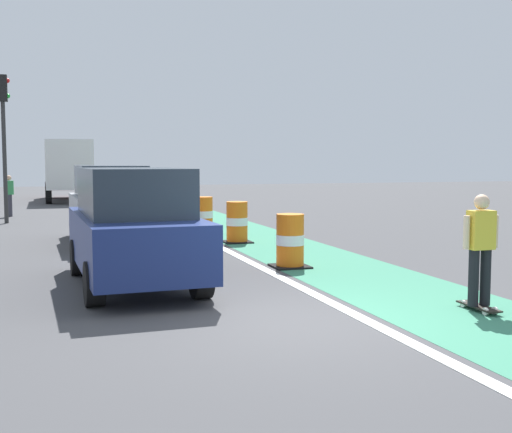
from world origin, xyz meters
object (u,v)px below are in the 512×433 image
at_px(parked_suv_second, 110,204).
at_px(parked_suv_nearest, 133,226).
at_px(traffic_barrel_far, 185,206).
at_px(delivery_truck_down_block, 67,167).
at_px(pedestrian_crossing, 9,194).
at_px(skateboarder_on_lane, 480,248).
at_px(traffic_light_corner, 4,122).
at_px(traffic_barrel_front, 290,241).
at_px(traffic_barrel_mid, 237,223).
at_px(traffic_barrel_back, 203,215).

bearing_deg(parked_suv_second, parked_suv_nearest, -91.44).
relative_size(traffic_barrel_far, delivery_truck_down_block, 0.14).
bearing_deg(pedestrian_crossing, skateboarder_on_lane, -68.91).
distance_m(parked_suv_second, delivery_truck_down_block, 19.36).
height_order(delivery_truck_down_block, traffic_light_corner, traffic_light_corner).
height_order(traffic_barrel_far, delivery_truck_down_block, delivery_truck_down_block).
distance_m(traffic_light_corner, pedestrian_crossing, 3.86).
bearing_deg(skateboarder_on_lane, traffic_barrel_front, 105.42).
distance_m(traffic_barrel_mid, traffic_barrel_far, 6.82).
bearing_deg(traffic_light_corner, parked_suv_second, -66.04).
distance_m(parked_suv_nearest, delivery_truck_down_block, 25.52).
xyz_separation_m(traffic_barrel_mid, traffic_barrel_far, (-0.03, 6.82, 0.00)).
bearing_deg(traffic_barrel_far, traffic_barrel_mid, -89.75).
relative_size(skateboarder_on_lane, traffic_barrel_front, 1.55).
bearing_deg(skateboarder_on_lane, traffic_light_corner, 114.18).
bearing_deg(traffic_light_corner, delivery_truck_down_block, 79.23).
bearing_deg(traffic_barrel_front, traffic_light_corner, 117.22).
height_order(skateboarder_on_lane, parked_suv_second, parked_suv_second).
height_order(parked_suv_nearest, traffic_light_corner, traffic_light_corner).
bearing_deg(traffic_light_corner, traffic_barrel_mid, -51.08).
xyz_separation_m(skateboarder_on_lane, traffic_light_corner, (-7.31, 16.28, 2.59)).
bearing_deg(traffic_barrel_far, pedestrian_crossing, 149.63).
bearing_deg(pedestrian_crossing, traffic_barrel_mid, -59.25).
height_order(parked_suv_nearest, traffic_barrel_far, parked_suv_nearest).
bearing_deg(parked_suv_second, traffic_barrel_mid, -16.80).
xyz_separation_m(parked_suv_nearest, parked_suv_second, (0.15, 6.17, 0.00)).
bearing_deg(traffic_barrel_back, traffic_barrel_mid, -82.56).
xyz_separation_m(traffic_barrel_front, traffic_barrel_mid, (0.08, 4.19, 0.00)).
xyz_separation_m(delivery_truck_down_block, traffic_light_corner, (-2.41, -12.67, 1.65)).
distance_m(skateboarder_on_lane, traffic_barrel_far, 15.52).
bearing_deg(pedestrian_crossing, traffic_light_corner, -88.94).
bearing_deg(traffic_barrel_mid, skateboarder_on_lane, -82.42).
bearing_deg(skateboarder_on_lane, traffic_barrel_back, 97.55).
bearing_deg(traffic_light_corner, traffic_barrel_front, -62.78).
height_order(parked_suv_second, traffic_light_corner, traffic_light_corner).
bearing_deg(traffic_barrel_mid, traffic_barrel_back, 97.44).
relative_size(skateboarder_on_lane, traffic_barrel_far, 1.55).
distance_m(parked_suv_nearest, traffic_barrel_front, 3.46).
xyz_separation_m(parked_suv_second, traffic_barrel_back, (2.87, 1.56, -0.50)).
height_order(skateboarder_on_lane, parked_suv_nearest, parked_suv_nearest).
height_order(parked_suv_nearest, traffic_barrel_mid, parked_suv_nearest).
bearing_deg(skateboarder_on_lane, parked_suv_second, 114.34).
height_order(traffic_barrel_far, pedestrian_crossing, pedestrian_crossing).
bearing_deg(traffic_barrel_back, traffic_barrel_front, -87.87).
height_order(traffic_barrel_mid, traffic_barrel_back, same).
bearing_deg(traffic_barrel_front, skateboarder_on_lane, -74.58).
bearing_deg(parked_suv_nearest, parked_suv_second, 88.56).
xyz_separation_m(parked_suv_nearest, traffic_barrel_front, (3.27, 1.01, -0.50)).
height_order(traffic_barrel_back, traffic_light_corner, traffic_light_corner).
distance_m(traffic_barrel_front, traffic_barrel_back, 6.72).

